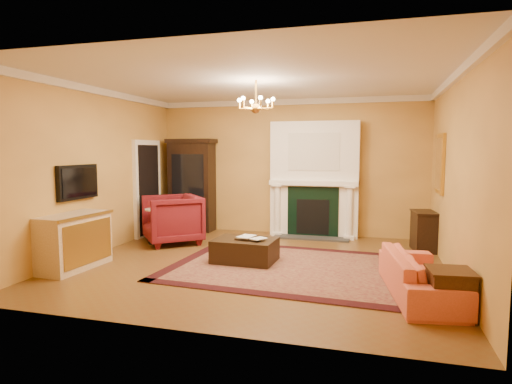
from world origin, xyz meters
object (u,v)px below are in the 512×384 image
at_px(end_table, 450,295).
at_px(leather_ottoman, 245,250).
at_px(china_cabinet, 192,187).
at_px(console_table, 424,232).
at_px(wingback_armchair, 172,217).
at_px(pedestal_table, 155,223).
at_px(coral_sofa, 420,268).
at_px(commode, 73,241).

height_order(end_table, leather_ottoman, end_table).
xyz_separation_m(china_cabinet, console_table, (5.03, -0.73, -0.66)).
height_order(wingback_armchair, pedestal_table, wingback_armchair).
distance_m(console_table, leather_ottoman, 3.44).
bearing_deg(china_cabinet, pedestal_table, -92.84).
xyz_separation_m(coral_sofa, console_table, (0.31, 2.69, -0.01)).
relative_size(wingback_armchair, console_table, 1.50).
xyz_separation_m(commode, console_table, (5.51, 2.80, -0.08)).
relative_size(pedestal_table, commode, 0.61).
bearing_deg(wingback_armchair, end_table, 21.29).
distance_m(china_cabinet, end_table, 6.48).
distance_m(coral_sofa, end_table, 0.72).
relative_size(wingback_armchair, commode, 0.92).
distance_m(end_table, leather_ottoman, 3.37).
bearing_deg(commode, china_cabinet, 85.57).
distance_m(china_cabinet, commode, 3.61).
bearing_deg(coral_sofa, leather_ottoman, 61.10).
height_order(pedestal_table, coral_sofa, coral_sofa).
relative_size(commode, console_table, 1.64).
xyz_separation_m(wingback_armchair, console_table, (4.83, 0.69, -0.18)).
bearing_deg(pedestal_table, china_cabinet, 86.03).
bearing_deg(console_table, wingback_armchair, -178.60).
bearing_deg(console_table, leather_ottoman, -157.13).
bearing_deg(pedestal_table, commode, -100.74).
relative_size(china_cabinet, pedestal_table, 2.86).
distance_m(wingback_armchair, coral_sofa, 4.95).
height_order(coral_sofa, console_table, coral_sofa).
xyz_separation_m(coral_sofa, end_table, (0.25, -0.66, -0.11)).
distance_m(commode, end_table, 5.48).
xyz_separation_m(china_cabinet, end_table, (4.97, -4.09, -0.76)).
height_order(coral_sofa, leather_ottoman, coral_sofa).
bearing_deg(console_table, coral_sofa, -103.33).
height_order(commode, leather_ottoman, commode).
xyz_separation_m(pedestal_table, end_table, (5.08, -2.52, -0.16)).
bearing_deg(console_table, china_cabinet, 164.99).
height_order(china_cabinet, wingback_armchair, china_cabinet).
height_order(china_cabinet, leather_ottoman, china_cabinet).
height_order(wingback_armchair, end_table, wingback_armchair).
xyz_separation_m(pedestal_table, commode, (-0.37, -1.96, 0.02)).
bearing_deg(end_table, wingback_armchair, 150.81).
height_order(commode, console_table, commode).
bearing_deg(china_cabinet, wingback_armchair, -81.02).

